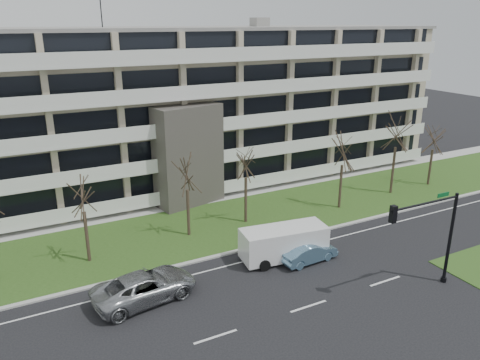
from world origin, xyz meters
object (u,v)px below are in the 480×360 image
white_van (285,240)px  traffic_signal (432,229)px  blue_sedan (309,252)px  silver_pickup (145,287)px

white_van → traffic_signal: (5.58, -7.33, 2.67)m
blue_sedan → white_van: white_van is taller
blue_sedan → white_van: size_ratio=0.67×
white_van → blue_sedan: bearing=-35.2°
silver_pickup → traffic_signal: (15.73, -6.87, 3.20)m
silver_pickup → blue_sedan: bearing=-101.4°
silver_pickup → blue_sedan: silver_pickup is taller
white_van → traffic_signal: bearing=-44.9°
traffic_signal → blue_sedan: bearing=126.2°
silver_pickup → blue_sedan: (11.39, -0.69, -0.18)m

